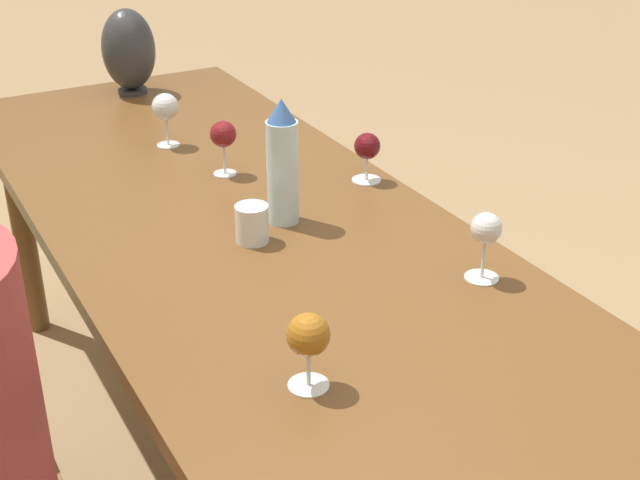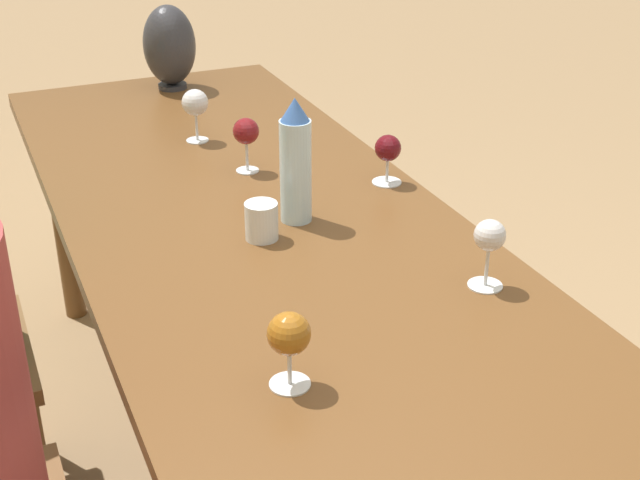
{
  "view_description": "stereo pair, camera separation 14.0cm",
  "coord_description": "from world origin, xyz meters",
  "px_view_note": "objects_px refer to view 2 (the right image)",
  "views": [
    {
      "loc": [
        -1.41,
        0.71,
        1.62
      ],
      "look_at": [
        -0.12,
        0.0,
        0.87
      ],
      "focal_mm": 50.0,
      "sensor_mm": 36.0,
      "label": 1
    },
    {
      "loc": [
        -1.47,
        0.58,
        1.62
      ],
      "look_at": [
        -0.12,
        0.0,
        0.87
      ],
      "focal_mm": 50.0,
      "sensor_mm": 36.0,
      "label": 2
    }
  ],
  "objects_px": {
    "water_tumbler": "(261,221)",
    "wine_glass_4": "(490,239)",
    "wine_glass_1": "(289,336)",
    "wine_glass_0": "(246,133)",
    "wine_glass_3": "(195,104)",
    "water_bottle": "(296,162)",
    "vase": "(169,46)",
    "wine_glass_2": "(388,150)"
  },
  "relations": [
    {
      "from": "vase",
      "to": "wine_glass_3",
      "type": "bearing_deg",
      "value": 172.78
    },
    {
      "from": "water_tumbler",
      "to": "wine_glass_4",
      "type": "height_order",
      "value": "wine_glass_4"
    },
    {
      "from": "water_bottle",
      "to": "wine_glass_1",
      "type": "bearing_deg",
      "value": 157.0
    },
    {
      "from": "water_bottle",
      "to": "wine_glass_3",
      "type": "distance_m",
      "value": 0.56
    },
    {
      "from": "wine_glass_3",
      "to": "wine_glass_4",
      "type": "xyz_separation_m",
      "value": [
        -0.97,
        -0.28,
        -0.0
      ]
    },
    {
      "from": "wine_glass_4",
      "to": "wine_glass_1",
      "type": "bearing_deg",
      "value": 107.52
    },
    {
      "from": "wine_glass_0",
      "to": "wine_glass_3",
      "type": "bearing_deg",
      "value": 12.0
    },
    {
      "from": "wine_glass_0",
      "to": "wine_glass_1",
      "type": "height_order",
      "value": "wine_glass_0"
    },
    {
      "from": "wine_glass_1",
      "to": "water_tumbler",
      "type": "bearing_deg",
      "value": -15.18
    },
    {
      "from": "wine_glass_1",
      "to": "wine_glass_4",
      "type": "height_order",
      "value": "wine_glass_4"
    },
    {
      "from": "vase",
      "to": "wine_glass_3",
      "type": "distance_m",
      "value": 0.49
    },
    {
      "from": "water_bottle",
      "to": "wine_glass_4",
      "type": "height_order",
      "value": "water_bottle"
    },
    {
      "from": "vase",
      "to": "wine_glass_2",
      "type": "xyz_separation_m",
      "value": [
        -0.94,
        -0.28,
        -0.05
      ]
    },
    {
      "from": "wine_glass_0",
      "to": "wine_glass_3",
      "type": "relative_size",
      "value": 0.96
    },
    {
      "from": "water_bottle",
      "to": "wine_glass_4",
      "type": "distance_m",
      "value": 0.47
    },
    {
      "from": "water_bottle",
      "to": "wine_glass_1",
      "type": "relative_size",
      "value": 2.12
    },
    {
      "from": "wine_glass_2",
      "to": "wine_glass_4",
      "type": "distance_m",
      "value": 0.52
    },
    {
      "from": "wine_glass_2",
      "to": "water_tumbler",
      "type": "bearing_deg",
      "value": 112.89
    },
    {
      "from": "water_bottle",
      "to": "water_tumbler",
      "type": "xyz_separation_m",
      "value": [
        -0.06,
        0.1,
        -0.09
      ]
    },
    {
      "from": "wine_glass_0",
      "to": "wine_glass_2",
      "type": "xyz_separation_m",
      "value": [
        -0.2,
        -0.28,
        -0.02
      ]
    },
    {
      "from": "wine_glass_4",
      "to": "wine_glass_2",
      "type": "bearing_deg",
      "value": -6.14
    },
    {
      "from": "vase",
      "to": "wine_glass_4",
      "type": "distance_m",
      "value": 1.48
    },
    {
      "from": "wine_glass_3",
      "to": "wine_glass_1",
      "type": "bearing_deg",
      "value": 171.03
    },
    {
      "from": "water_bottle",
      "to": "water_tumbler",
      "type": "height_order",
      "value": "water_bottle"
    },
    {
      "from": "wine_glass_3",
      "to": "wine_glass_4",
      "type": "distance_m",
      "value": 1.01
    },
    {
      "from": "water_tumbler",
      "to": "vase",
      "type": "distance_m",
      "value": 1.11
    },
    {
      "from": "wine_glass_3",
      "to": "wine_glass_0",
      "type": "bearing_deg",
      "value": -168.0
    },
    {
      "from": "wine_glass_1",
      "to": "wine_glass_0",
      "type": "bearing_deg",
      "value": -14.92
    },
    {
      "from": "water_tumbler",
      "to": "wine_glass_2",
      "type": "height_order",
      "value": "wine_glass_2"
    },
    {
      "from": "water_bottle",
      "to": "wine_glass_4",
      "type": "relative_size",
      "value": 2.01
    },
    {
      "from": "wine_glass_0",
      "to": "wine_glass_1",
      "type": "relative_size",
      "value": 1.04
    },
    {
      "from": "water_bottle",
      "to": "wine_glass_0",
      "type": "distance_m",
      "value": 0.31
    },
    {
      "from": "water_bottle",
      "to": "wine_glass_2",
      "type": "relative_size",
      "value": 2.31
    },
    {
      "from": "wine_glass_0",
      "to": "wine_glass_4",
      "type": "height_order",
      "value": "wine_glass_4"
    },
    {
      "from": "wine_glass_2",
      "to": "wine_glass_4",
      "type": "height_order",
      "value": "wine_glass_4"
    },
    {
      "from": "wine_glass_3",
      "to": "wine_glass_4",
      "type": "relative_size",
      "value": 1.03
    },
    {
      "from": "wine_glass_4",
      "to": "wine_glass_3",
      "type": "bearing_deg",
      "value": 16.13
    },
    {
      "from": "water_tumbler",
      "to": "wine_glass_4",
      "type": "bearing_deg",
      "value": -138.12
    },
    {
      "from": "water_tumbler",
      "to": "wine_glass_1",
      "type": "xyz_separation_m",
      "value": [
        -0.5,
        0.14,
        0.05
      ]
    },
    {
      "from": "vase",
      "to": "wine_glass_2",
      "type": "relative_size",
      "value": 2.16
    },
    {
      "from": "water_tumbler",
      "to": "wine_glass_1",
      "type": "height_order",
      "value": "wine_glass_1"
    },
    {
      "from": "water_bottle",
      "to": "wine_glass_3",
      "type": "relative_size",
      "value": 1.95
    }
  ]
}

